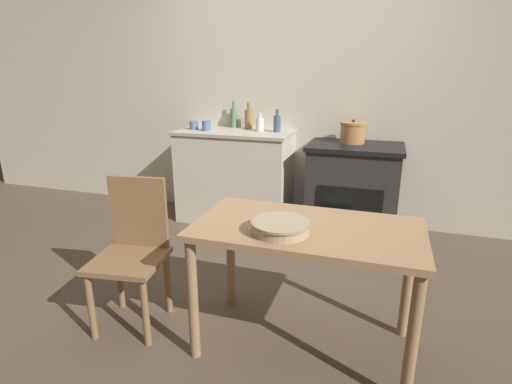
# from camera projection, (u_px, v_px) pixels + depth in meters

# --- Properties ---
(ground_plane) EXTENTS (14.00, 14.00, 0.00)m
(ground_plane) POSITION_uv_depth(u_px,v_px,m) (239.00, 287.00, 2.87)
(ground_plane) COLOR brown
(wall_back) EXTENTS (8.00, 0.07, 2.55)m
(wall_back) POSITION_uv_depth(u_px,v_px,m) (293.00, 93.00, 3.93)
(wall_back) COLOR beige
(wall_back) RESTS_ON ground_plane
(counter_cabinet) EXTENTS (1.14, 0.58, 0.92)m
(counter_cabinet) POSITION_uv_depth(u_px,v_px,m) (235.00, 176.00, 4.04)
(counter_cabinet) COLOR beige
(counter_cabinet) RESTS_ON ground_plane
(stove) EXTENTS (0.84, 0.60, 0.85)m
(stove) POSITION_uv_depth(u_px,v_px,m) (352.00, 190.00, 3.70)
(stove) COLOR #2D2B28
(stove) RESTS_ON ground_plane
(work_table) EXTENTS (1.18, 0.64, 0.73)m
(work_table) POSITION_uv_depth(u_px,v_px,m) (307.00, 245.00, 2.10)
(work_table) COLOR #A87F56
(work_table) RESTS_ON ground_plane
(chair) EXTENTS (0.45, 0.45, 0.89)m
(chair) POSITION_uv_depth(u_px,v_px,m) (133.00, 248.00, 2.39)
(chair) COLOR olive
(chair) RESTS_ON ground_plane
(flour_sack) EXTENTS (0.28, 0.20, 0.36)m
(flour_sack) POSITION_uv_depth(u_px,v_px,m) (331.00, 232.00, 3.38)
(flour_sack) COLOR beige
(flour_sack) RESTS_ON ground_plane
(stock_pot) EXTENTS (0.23, 0.23, 0.21)m
(stock_pot) POSITION_uv_depth(u_px,v_px,m) (353.00, 132.00, 3.62)
(stock_pot) COLOR #B77A47
(stock_pot) RESTS_ON stove
(mixing_bowl_large) EXTENTS (0.30, 0.30, 0.06)m
(mixing_bowl_large) POSITION_uv_depth(u_px,v_px,m) (281.00, 226.00, 1.97)
(mixing_bowl_large) COLOR tan
(mixing_bowl_large) RESTS_ON work_table
(bottle_far_left) EXTENTS (0.07, 0.07, 0.21)m
(bottle_far_left) POSITION_uv_depth(u_px,v_px,m) (277.00, 123.00, 3.81)
(bottle_far_left) COLOR #3D5675
(bottle_far_left) RESTS_ON counter_cabinet
(bottle_left) EXTENTS (0.08, 0.08, 0.26)m
(bottle_left) POSITION_uv_depth(u_px,v_px,m) (249.00, 119.00, 4.00)
(bottle_left) COLOR olive
(bottle_left) RESTS_ON counter_cabinet
(bottle_mid_left) EXTENTS (0.08, 0.08, 0.18)m
(bottle_mid_left) POSITION_uv_depth(u_px,v_px,m) (260.00, 124.00, 3.86)
(bottle_mid_left) COLOR silver
(bottle_mid_left) RESTS_ON counter_cabinet
(bottle_center_left) EXTENTS (0.06, 0.06, 0.27)m
(bottle_center_left) POSITION_uv_depth(u_px,v_px,m) (234.00, 117.00, 4.09)
(bottle_center_left) COLOR #517F5B
(bottle_center_left) RESTS_ON counter_cabinet
(cup_center) EXTENTS (0.08, 0.08, 0.09)m
(cup_center) POSITION_uv_depth(u_px,v_px,m) (206.00, 126.00, 3.90)
(cup_center) COLOR #4C6B99
(cup_center) RESTS_ON counter_cabinet
(cup_center_right) EXTENTS (0.08, 0.08, 0.08)m
(cup_center_right) POSITION_uv_depth(u_px,v_px,m) (194.00, 125.00, 3.99)
(cup_center_right) COLOR #4C6B99
(cup_center_right) RESTS_ON counter_cabinet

